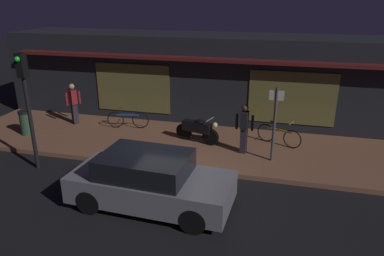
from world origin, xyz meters
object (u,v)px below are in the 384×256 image
Objects in this scene: bicycle_parked at (279,135)px; parked_car_near at (150,181)px; bicycle_extra at (128,119)px; person_bystander at (244,128)px; person_photographer at (74,103)px; motorcycle at (198,129)px; sign_post at (275,120)px; trash_bin at (26,122)px; traffic_light_pole at (26,92)px.

bicycle_parked is 5.54m from parked_car_near.
parked_car_near is at bearing -60.58° from bicycle_extra.
person_photographer is at bearing 170.32° from person_bystander.
bicycle_extra is 0.98× the size of person_photographer.
parked_car_near is (-0.28, -4.11, 0.06)m from motorcycle.
sign_post is 0.57× the size of parked_car_near.
trash_bin is at bearing -172.06° from bicycle_parked.
person_photographer is 1.80× the size of trash_bin.
bicycle_extra is at bearing 24.68° from trash_bin.
sign_post is at bearing -96.97° from bicycle_parked.
person_photographer is (-2.32, -0.03, 0.52)m from bicycle_extra.
traffic_light_pole is at bearing -146.54° from motorcycle.
bicycle_parked is at bearing 55.97° from parked_car_near.
sign_post is at bearing -16.34° from bicycle_extra.
traffic_light_pole is at bearing -111.39° from bicycle_extra.
bicycle_extra is at bearing 163.66° from sign_post.
trash_bin is (-3.44, -1.58, 0.11)m from bicycle_extra.
bicycle_parked is at bearing 25.23° from traffic_light_pole.
person_photographer is 4.06m from traffic_light_pole.
traffic_light_pole is (0.86, -3.69, 1.45)m from person_photographer.
person_bystander is 8.17m from trash_bin.
person_photographer reaches higher than trash_bin.
bicycle_extra is at bearing 0.85° from person_photographer.
person_bystander is 6.82m from traffic_light_pole.
person_photographer is 7.01m from parked_car_near.
person_photographer is 0.46× the size of traffic_light_pole.
person_bystander is at bearing 21.96° from traffic_light_pole.
person_photographer reaches higher than bicycle_parked.
bicycle_extra is at bearing 68.61° from traffic_light_pole.
trash_bin reaches higher than bicycle_parked.
motorcycle is at bearing 7.22° from trash_bin.
sign_post is 9.16m from trash_bin.
sign_post is at bearing 47.60° from parked_car_near.
bicycle_parked is 5.85m from bicycle_extra.
trash_bin is (-9.28, -1.30, 0.11)m from bicycle_parked.
traffic_light_pole is (-7.13, -2.06, 0.97)m from sign_post.
trash_bin is at bearing -177.58° from person_bystander.
sign_post is 0.67× the size of traffic_light_pole.
person_bystander is (-1.13, -0.95, 0.52)m from bicycle_parked.
trash_bin is (-8.15, -0.34, -0.41)m from person_bystander.
bicycle_extra is at bearing 119.42° from parked_car_near.
person_photographer reaches higher than motorcycle.
bicycle_extra is 2.38m from person_photographer.
person_photographer is at bearing 178.24° from bicycle_parked.
sign_post is at bearing -24.13° from person_bystander.
sign_post is 2.58× the size of trash_bin.
bicycle_parked is at bearing -1.76° from person_photographer.
motorcycle is 0.69× the size of sign_post.
person_bystander is 1.16m from sign_post.
person_photographer is 1.95m from trash_bin.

